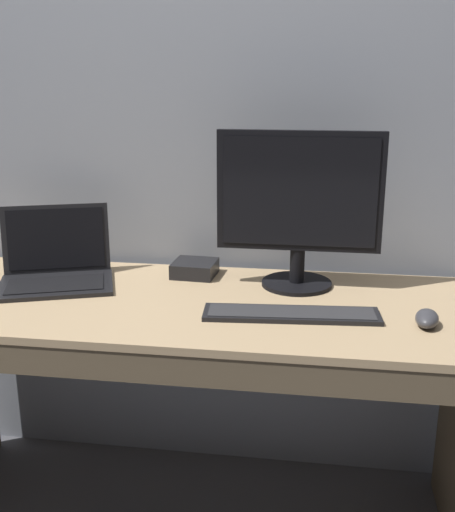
{
  "coord_description": "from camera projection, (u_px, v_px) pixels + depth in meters",
  "views": [
    {
      "loc": [
        0.38,
        -1.69,
        1.42
      ],
      "look_at": [
        0.13,
        0.0,
        0.92
      ],
      "focal_mm": 43.65,
      "sensor_mm": 36.0,
      "label": 1
    }
  ],
  "objects": [
    {
      "name": "desk",
      "position": [
        185.0,
        381.0,
        1.91
      ],
      "size": [
        1.76,
        0.67,
        0.78
      ],
      "color": "tan",
      "rests_on": "ground"
    },
    {
      "name": "laptop_black",
      "position": [
        56.0,
        266.0,
        1.98
      ],
      "size": [
        0.42,
        0.37,
        0.23
      ],
      "color": "black",
      "rests_on": "desk"
    },
    {
      "name": "computer_mouse",
      "position": [
        427.0,
        318.0,
        1.64
      ],
      "size": [
        0.08,
        0.11,
        0.04
      ],
      "primitive_type": "ellipsoid",
      "rotation": [
        0.0,
        0.0,
        -0.17
      ],
      "color": "#38383D",
      "rests_on": "desk"
    },
    {
      "name": "external_drive_box",
      "position": [
        195.0,
        268.0,
        2.06
      ],
      "size": [
        0.15,
        0.14,
        0.05
      ],
      "primitive_type": "cube",
      "rotation": [
        0.0,
        0.0,
        -0.06
      ],
      "color": "black",
      "rests_on": "desk"
    },
    {
      "name": "wired_keyboard",
      "position": [
        291.0,
        314.0,
        1.71
      ],
      "size": [
        0.49,
        0.15,
        0.02
      ],
      "color": "black",
      "rests_on": "desk"
    },
    {
      "name": "external_monitor",
      "position": [
        299.0,
        205.0,
        1.88
      ],
      "size": [
        0.5,
        0.22,
        0.48
      ],
      "color": "black",
      "rests_on": "desk"
    },
    {
      "name": "back_wall",
      "position": [
        206.0,
        61.0,
        2.02
      ],
      "size": [
        3.63,
        0.04,
        2.92
      ],
      "primitive_type": "cube",
      "color": "gray",
      "rests_on": "ground"
    }
  ]
}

